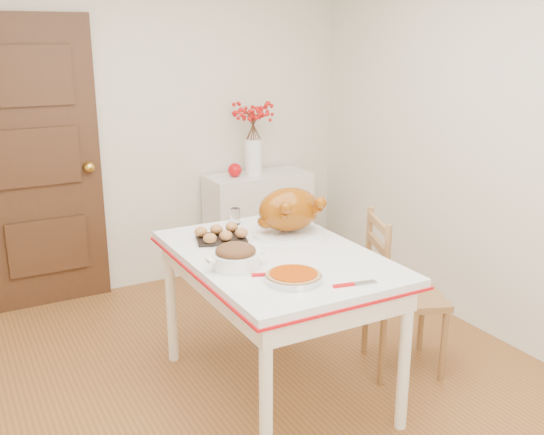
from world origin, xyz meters
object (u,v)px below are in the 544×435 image
sideboard (258,224)px  kitchen_table (276,324)px  pumpkin_pie (293,276)px  turkey_platter (289,212)px  chair_oak (405,293)px

sideboard → kitchen_table: size_ratio=0.62×
sideboard → kitchen_table: (-0.75, -1.66, -0.01)m
kitchen_table → pumpkin_pie: pumpkin_pie is taller
turkey_platter → sideboard: bearing=81.5°
pumpkin_pie → kitchen_table: bearing=72.2°
kitchen_table → turkey_platter: turkey_platter is taller
sideboard → pumpkin_pie: 2.26m
kitchen_table → pumpkin_pie: 0.59m
sideboard → kitchen_table: sideboard is taller
sideboard → kitchen_table: bearing=-114.4°
kitchen_table → turkey_platter: (0.21, 0.24, 0.54)m
sideboard → chair_oak: chair_oak is taller
chair_oak → turkey_platter: size_ratio=2.24×
pumpkin_pie → chair_oak: bearing=15.5°
chair_oak → pumpkin_pie: 1.01m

